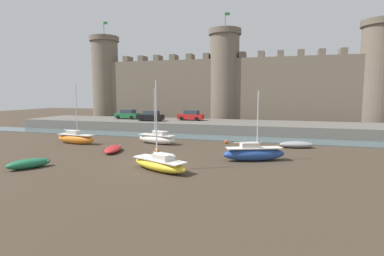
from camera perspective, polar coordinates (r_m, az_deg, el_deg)
ground_plane at (r=24.91m, az=-8.02°, el=-6.97°), size 160.00×160.00×0.00m
water_channel at (r=39.73m, az=1.48°, el=-1.76°), size 80.00×4.50×0.10m
quay_road at (r=46.63m, az=3.77°, el=0.33°), size 62.47×10.00×1.50m
castle at (r=56.81m, az=6.17°, el=8.19°), size 56.45×5.98×20.52m
sailboat_foreground_centre at (r=37.25m, az=-21.26°, el=-1.82°), size 5.21×1.62×6.90m
rowboat_near_channel_right at (r=26.66m, az=-28.64°, el=-5.95°), size 2.54×3.28×0.76m
sailboat_foreground_left at (r=26.55m, az=11.67°, el=-4.70°), size 5.56×3.33×6.05m
rowboat_midflat_left at (r=30.98m, az=-14.81°, el=-3.88°), size 2.50×4.04×0.57m
rowboat_foreground_right at (r=34.07m, az=19.31°, el=-2.97°), size 3.83×2.01×0.72m
sailboat_midflat_right at (r=34.94m, az=-6.70°, el=-1.99°), size 5.18×2.49×6.47m
sailboat_near_channel_left at (r=22.82m, az=-6.19°, el=-6.77°), size 5.42×3.58×6.77m
mooring_buoy_mid_mud at (r=35.13m, az=6.54°, el=-2.64°), size 0.42×0.42×0.42m
mooring_buoy_off_centre at (r=30.08m, az=-6.71°, el=-4.19°), size 0.43×0.43×0.43m
mooring_buoy_near_shore at (r=32.67m, az=12.19°, el=-3.37°), size 0.49×0.49×0.49m
car_quay_centre_east at (r=48.50m, az=-0.21°, el=2.40°), size 4.16×1.99×1.62m
car_quay_west at (r=52.27m, az=-12.18°, el=2.55°), size 4.16×1.99×1.62m
car_quay_centre_west at (r=47.83m, az=-7.86°, el=2.28°), size 4.16×1.99×1.62m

